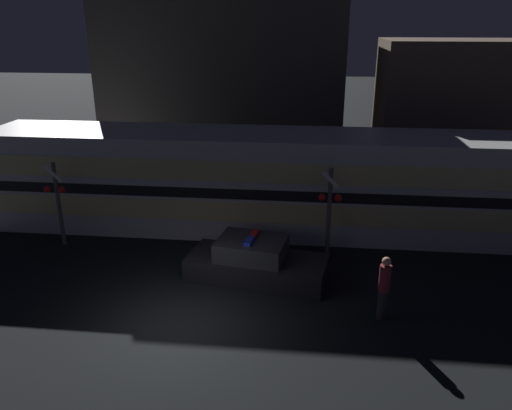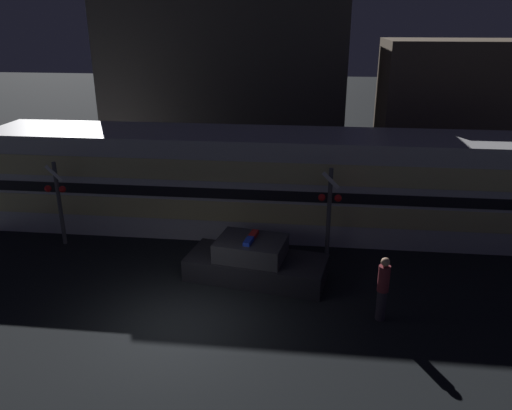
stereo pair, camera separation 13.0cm
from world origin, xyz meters
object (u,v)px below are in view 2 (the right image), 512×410
(train, at_px, (256,182))
(pedestrian, at_px, (383,288))
(police_car, at_px, (255,262))
(crossing_signal_near, at_px, (329,209))

(train, height_order, pedestrian, train)
(police_car, bearing_deg, pedestrian, -18.26)
(train, height_order, police_car, train)
(train, xyz_separation_m, police_car, (0.44, -3.94, -1.31))
(police_car, xyz_separation_m, pedestrian, (3.56, -1.87, 0.42))
(pedestrian, bearing_deg, police_car, 152.31)
(police_car, distance_m, crossing_signal_near, 3.00)
(train, height_order, crossing_signal_near, train)
(train, bearing_deg, crossing_signal_near, -41.40)
(police_car, height_order, crossing_signal_near, crossing_signal_near)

